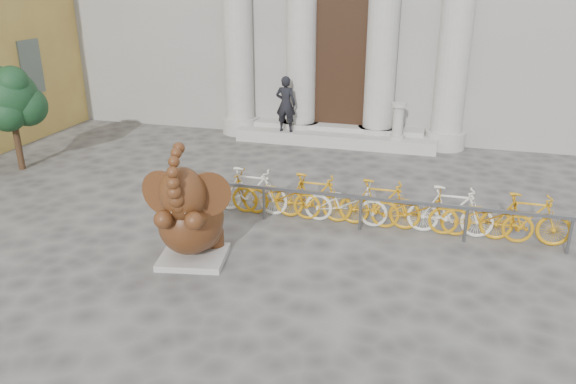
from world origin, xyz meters
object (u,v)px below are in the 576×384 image
(tree, at_px, (10,98))
(pedestrian, at_px, (286,104))
(bike_rack, at_px, (362,202))
(elephant_statue, at_px, (190,218))

(tree, distance_m, pedestrian, 7.40)
(pedestrian, bearing_deg, bike_rack, 120.06)
(elephant_statue, distance_m, bike_rack, 3.57)
(bike_rack, bearing_deg, pedestrian, 120.08)
(tree, bearing_deg, bike_rack, -6.92)
(elephant_statue, height_order, tree, tree)
(bike_rack, distance_m, pedestrian, 6.28)
(bike_rack, height_order, pedestrian, pedestrian)
(elephant_statue, bearing_deg, bike_rack, 31.19)
(bike_rack, bearing_deg, tree, 173.08)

